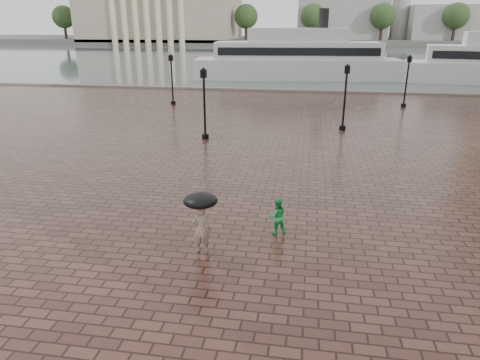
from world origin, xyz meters
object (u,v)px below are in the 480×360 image
Objects in this scene: ferry_near at (297,58)px; street_lamps at (283,88)px; child_pedestrian at (277,216)px; adult_pedestrian at (201,229)px.

street_lamps is at bearing -95.54° from ferry_near.
adult_pedestrian is at bearing 19.22° from child_pedestrian.
street_lamps is 26.39m from ferry_near.
adult_pedestrian is (-1.11, -21.92, -1.52)m from street_lamps.
ferry_near reaches higher than adult_pedestrian.
ferry_near reaches higher than street_lamps.
adult_pedestrian reaches higher than child_pedestrian.
street_lamps is at bearing -103.50° from child_pedestrian.
ferry_near is at bearing -105.49° from child_pedestrian.
street_lamps is 0.77× the size of ferry_near.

